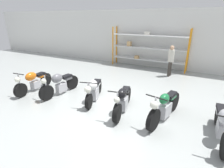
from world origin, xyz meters
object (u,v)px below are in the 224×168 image
Objects in this scene: motorcycle_silver at (223,123)px; motorcycle_white at (94,90)px; shelving_rack at (147,48)px; motorcycle_green at (165,107)px; motorcycle_grey at (60,84)px; person_browsing at (171,58)px; motorcycle_orange at (33,81)px; motorcycle_black at (123,100)px.

motorcycle_white is at bearing -98.81° from motorcycle_silver.
shelving_rack reaches higher than motorcycle_silver.
motorcycle_green is at bearing -67.37° from shelving_rack.
motorcycle_grey is 1.21× the size of person_browsing.
shelving_rack is 2.32× the size of motorcycle_orange.
motorcycle_black is 1.40m from motorcycle_green.
motorcycle_grey reaches higher than motorcycle_black.
motorcycle_black is at bearing 86.75° from motorcycle_orange.
shelving_rack is 2.23× the size of motorcycle_green.
motorcycle_orange reaches higher than motorcycle_white.
shelving_rack is 6.38m from motorcycle_green.
person_browsing is (4.93, 4.98, 0.54)m from motorcycle_orange.
motorcycle_grey reaches higher than motorcycle_green.
motorcycle_silver is (4.31, -0.42, 0.07)m from motorcycle_white.
motorcycle_orange is 7.20m from motorcycle_silver.
person_browsing is at bearing -159.25° from motorcycle_green.
motorcycle_green is 1.58m from motorcycle_silver.
motorcycle_grey is at bearing 95.40° from motorcycle_orange.
shelving_rack is at bearing 159.16° from motorcycle_white.
shelving_rack is at bearing 146.61° from motorcycle_orange.
shelving_rack is 6.25m from motorcycle_grey.
motorcycle_green is at bearing 112.37° from person_browsing.
motorcycle_black is 0.95× the size of motorcycle_silver.
motorcycle_silver is (2.95, -0.16, 0.08)m from motorcycle_black.
motorcycle_grey is at bearing -100.97° from motorcycle_white.
motorcycle_black is at bearing -80.11° from shelving_rack.
shelving_rack is 2.35× the size of motorcycle_grey.
motorcycle_green reaches higher than motorcycle_black.
motorcycle_orange is at bearing -97.76° from motorcycle_black.
motorcycle_grey is at bearing -101.63° from motorcycle_black.
motorcycle_silver is at bearing 76.48° from motorcycle_black.
motorcycle_grey is at bearing 66.06° from person_browsing.
shelving_rack is 6.11m from motorcycle_black.
motorcycle_grey is at bearing -77.33° from motorcycle_green.
motorcycle_green is at bearing 84.61° from motorcycle_black.
motorcycle_silver is 1.25× the size of person_browsing.
person_browsing reaches higher than motorcycle_black.
shelving_rack reaches higher than motorcycle_black.
person_browsing reaches higher than motorcycle_silver.
motorcycle_grey is (-1.91, -5.89, -0.81)m from shelving_rack.
motorcycle_orange is 5.66m from motorcycle_green.
person_browsing is at bearing 129.48° from motorcycle_orange.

